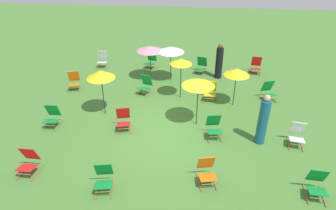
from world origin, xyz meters
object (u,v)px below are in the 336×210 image
at_px(deckchair_10, 74,81).
at_px(umbrella_2, 171,49).
at_px(deckchair_8, 269,91).
at_px(umbrella_0, 237,72).
at_px(deckchair_9, 145,85).
at_px(umbrella_5, 150,49).
at_px(deckchair_14, 207,171).
at_px(deckchair_3, 210,91).
at_px(deckchair_6, 256,66).
at_px(deckchair_1, 28,162).
at_px(deckchair_0, 201,66).
at_px(deckchair_12, 52,116).
at_px(umbrella_4, 181,62).
at_px(deckchair_11, 317,184).
at_px(deckchair_7, 103,59).
at_px(deckchair_4, 297,135).
at_px(person_0, 263,121).
at_px(deckchair_13, 214,127).
at_px(deckchair_5, 104,178).
at_px(umbrella_1, 198,83).
at_px(deckchair_2, 151,61).
at_px(deckchair_15, 123,119).
at_px(person_1, 219,62).
at_px(umbrella_3, 101,74).

xyz_separation_m(deckchair_10, umbrella_2, (4.30, 1.23, 1.21)).
height_order(deckchair_8, umbrella_0, umbrella_0).
bearing_deg(deckchair_9, umbrella_5, 105.10).
height_order(deckchair_10, deckchair_14, same).
relative_size(deckchair_3, deckchair_6, 1.00).
bearing_deg(deckchair_1, deckchair_0, 58.28).
xyz_separation_m(deckchair_12, umbrella_4, (4.59, 2.57, 1.29)).
relative_size(deckchair_10, deckchair_11, 1.04).
bearing_deg(deckchair_7, deckchair_0, -9.39).
height_order(deckchair_4, person_0, person_0).
bearing_deg(deckchair_9, umbrella_0, 5.68).
distance_m(deckchair_3, deckchair_6, 3.82).
bearing_deg(deckchair_1, deckchair_13, 24.74).
xyz_separation_m(deckchair_3, deckchair_14, (-0.24, -4.91, 0.00)).
height_order(deckchair_7, deckchair_13, same).
bearing_deg(deckchair_5, deckchair_7, 96.76).
relative_size(deckchair_0, umbrella_4, 0.48).
height_order(deckchair_9, umbrella_1, umbrella_1).
bearing_deg(deckchair_6, deckchair_3, -121.76).
bearing_deg(deckchair_6, deckchair_2, -175.11).
relative_size(deckchair_0, umbrella_5, 0.50).
bearing_deg(deckchair_10, deckchair_15, -61.12).
distance_m(deckchair_14, person_0, 2.79).
height_order(deckchair_13, deckchair_14, same).
bearing_deg(deckchair_8, deckchair_14, -134.82).
height_order(deckchair_0, deckchair_8, same).
relative_size(deckchair_4, deckchair_14, 0.99).
bearing_deg(person_1, deckchair_2, 91.36).
relative_size(deckchair_8, umbrella_0, 0.53).
relative_size(deckchair_13, umbrella_4, 0.47).
height_order(deckchair_4, umbrella_3, umbrella_3).
bearing_deg(person_0, umbrella_2, -25.64).
bearing_deg(deckchair_0, deckchair_14, -76.20).
distance_m(deckchair_2, umbrella_0, 5.44).
distance_m(deckchair_2, deckchair_6, 5.38).
distance_m(deckchair_3, deckchair_12, 6.39).
bearing_deg(deckchair_14, deckchair_4, 21.54).
xyz_separation_m(deckchair_3, umbrella_2, (-1.83, 1.66, 1.21)).
distance_m(deckchair_8, umbrella_5, 5.61).
bearing_deg(deckchair_10, umbrella_0, -23.01).
distance_m(deckchair_15, umbrella_3, 1.88).
height_order(deckchair_11, umbrella_5, umbrella_5).
distance_m(deckchair_0, deckchair_11, 8.47).
bearing_deg(deckchair_5, umbrella_4, 62.23).
xyz_separation_m(deckchair_5, umbrella_4, (1.82, 5.49, 1.29)).
height_order(deckchair_6, deckchair_10, same).
bearing_deg(deckchair_1, umbrella_4, 51.80).
bearing_deg(umbrella_4, umbrella_0, -11.12).
height_order(deckchair_8, deckchair_12, same).
distance_m(deckchair_12, umbrella_2, 5.94).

